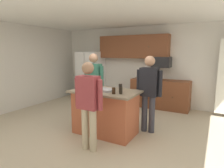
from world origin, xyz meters
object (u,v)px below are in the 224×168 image
kitchen_island (105,112)px  tumbler_amber (120,88)px  microwave_over_range (161,62)px  person_guest_left (89,101)px  person_host_foreground (149,89)px  person_elder_center (94,82)px  glass_pilsner (114,91)px  glass_dark_ale (121,91)px  glass_stout_tall (86,84)px  serving_tray (103,90)px  refrigerator (90,76)px

kitchen_island → tumbler_amber: size_ratio=9.00×
microwave_over_range → person_guest_left: bearing=-97.0°
person_host_foreground → person_elder_center: (-1.48, 0.07, 0.03)m
person_guest_left → glass_pilsner: 0.60m
microwave_over_range → glass_dark_ale: microwave_over_range is taller
microwave_over_range → kitchen_island: microwave_over_range is taller
microwave_over_range → glass_stout_tall: size_ratio=3.44×
tumbler_amber → glass_pilsner: tumbler_amber is taller
serving_tray → glass_dark_ale: bearing=-12.4°
person_guest_left → tumbler_amber: person_guest_left is taller
glass_pilsner → serving_tray: bearing=153.0°
person_host_foreground → glass_stout_tall: 1.41m
person_elder_center → person_host_foreground: bearing=37.8°
microwave_over_range → person_elder_center: (-1.22, -1.93, -0.45)m
person_host_foreground → person_guest_left: 1.46m
person_guest_left → serving_tray: person_guest_left is taller
tumbler_amber → refrigerator: bearing=135.6°
refrigerator → glass_stout_tall: 2.83m
person_guest_left → glass_dark_ale: (0.32, 0.64, 0.10)m
refrigerator → person_host_foreground: refrigerator is taller
person_elder_center → kitchen_island: bearing=0.0°
microwave_over_range → tumbler_amber: bearing=-94.3°
glass_stout_tall → person_elder_center: bearing=106.6°
refrigerator → person_elder_center: bearing=-52.7°
person_host_foreground → glass_dark_ale: 0.75m
person_elder_center → refrigerator: bearing=167.8°
person_guest_left → serving_tray: (-0.15, 0.74, 0.06)m
microwave_over_range → person_guest_left: size_ratio=0.35×
person_elder_center → serving_tray: person_elder_center is taller
refrigerator → glass_dark_ale: 3.58m
glass_stout_tall → kitchen_island: bearing=-4.3°
person_guest_left → glass_pilsner: (0.20, 0.56, 0.10)m
refrigerator → serving_tray: refrigerator is taller
person_host_foreground → glass_stout_tall: person_host_foreground is taller
microwave_over_range → kitchen_island: (-0.53, -2.53, -0.97)m
glass_pilsner → glass_stout_tall: size_ratio=0.77×
person_elder_center → glass_stout_tall: (0.17, -0.55, 0.04)m
tumbler_amber → glass_dark_ale: size_ratio=1.23×
refrigerator → glass_stout_tall: refrigerator is taller
refrigerator → glass_dark_ale: (2.51, -2.54, 0.14)m
glass_dark_ale → serving_tray: bearing=167.6°
person_host_foreground → glass_pilsner: (-0.47, -0.73, 0.04)m
glass_pilsner → refrigerator: bearing=132.4°
refrigerator → kitchen_island: bearing=-49.3°
tumbler_amber → glass_dark_ale: bearing=-61.9°
glass_dark_ale → serving_tray: size_ratio=0.29×
glass_stout_tall → serving_tray: (0.50, -0.07, -0.06)m
glass_pilsner → serving_tray: size_ratio=0.28×
microwave_over_range → person_elder_center: 2.33m
glass_pilsner → serving_tray: glass_pilsner is taller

